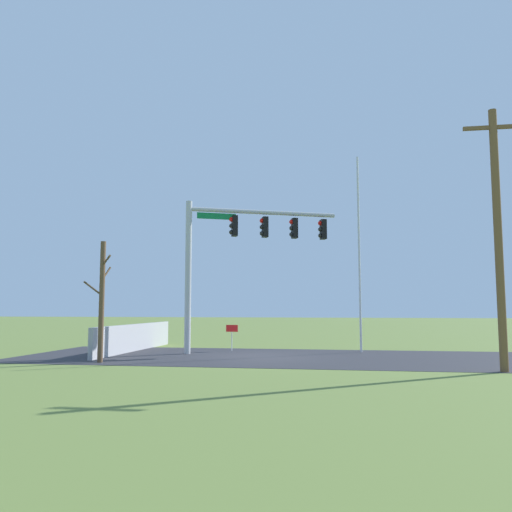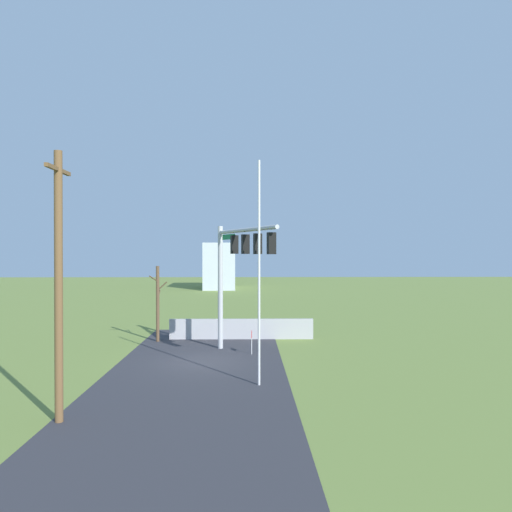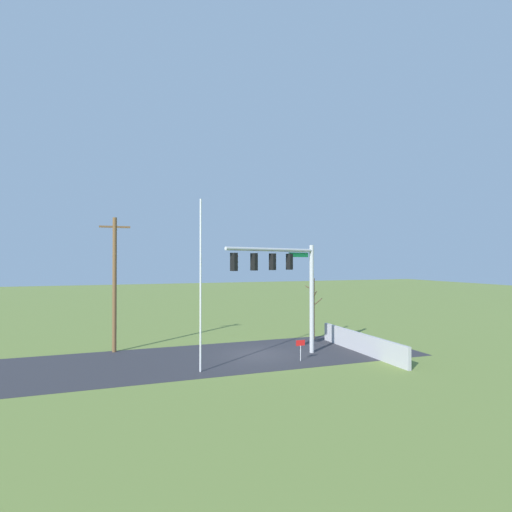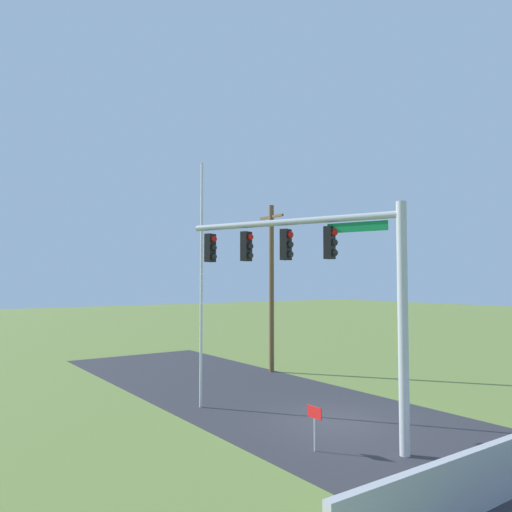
{
  "view_description": "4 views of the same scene",
  "coord_description": "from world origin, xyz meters",
  "px_view_note": "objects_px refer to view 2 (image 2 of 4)",
  "views": [
    {
      "loc": [
        -3.26,
        21.26,
        2.06
      ],
      "look_at": [
        0.54,
        -2.26,
        4.44
      ],
      "focal_mm": 35.9,
      "sensor_mm": 36.0,
      "label": 1
    },
    {
      "loc": [
        -24.11,
        -2.28,
        5.43
      ],
      "look_at": [
        -0.22,
        -2.7,
        5.2
      ],
      "focal_mm": 34.56,
      "sensor_mm": 36.0,
      "label": 2
    },
    {
      "loc": [
        -8.77,
        -23.82,
        5.86
      ],
      "look_at": [
        -0.91,
        -2.2,
        6.11
      ],
      "focal_mm": 28.48,
      "sensor_mm": 36.0,
      "label": 3
    },
    {
      "loc": [
        11.98,
        -11.74,
        4.65
      ],
      "look_at": [
        -0.41,
        -2.96,
        5.43
      ],
      "focal_mm": 34.6,
      "sensor_mm": 36.0,
      "label": 4
    }
  ],
  "objects_px": {
    "bare_tree": "(158,303)",
    "open_sign": "(252,337)",
    "signal_mast": "(236,260)",
    "flagpole": "(259,273)",
    "utility_pole": "(59,281)",
    "distant_building": "(219,266)"
  },
  "relations": [
    {
      "from": "utility_pole",
      "to": "open_sign",
      "type": "relative_size",
      "value": 7.06
    },
    {
      "from": "signal_mast",
      "to": "bare_tree",
      "type": "xyz_separation_m",
      "value": [
        4.3,
        4.8,
        -2.63
      ]
    },
    {
      "from": "bare_tree",
      "to": "open_sign",
      "type": "relative_size",
      "value": 3.73
    },
    {
      "from": "signal_mast",
      "to": "bare_tree",
      "type": "height_order",
      "value": "signal_mast"
    },
    {
      "from": "bare_tree",
      "to": "open_sign",
      "type": "distance_m",
      "value": 6.96
    },
    {
      "from": "open_sign",
      "to": "flagpole",
      "type": "bearing_deg",
      "value": -177.62
    },
    {
      "from": "bare_tree",
      "to": "signal_mast",
      "type": "bearing_deg",
      "value": -131.85
    },
    {
      "from": "utility_pole",
      "to": "bare_tree",
      "type": "relative_size",
      "value": 1.89
    },
    {
      "from": "utility_pole",
      "to": "bare_tree",
      "type": "distance_m",
      "value": 14.16
    },
    {
      "from": "open_sign",
      "to": "distant_building",
      "type": "bearing_deg",
      "value": 5.3
    },
    {
      "from": "bare_tree",
      "to": "distant_building",
      "type": "distance_m",
      "value": 42.95
    },
    {
      "from": "flagpole",
      "to": "distant_building",
      "type": "relative_size",
      "value": 0.96
    },
    {
      "from": "utility_pole",
      "to": "distant_building",
      "type": "xyz_separation_m",
      "value": [
        56.91,
        -1.87,
        -1.15
      ]
    },
    {
      "from": "flagpole",
      "to": "distant_building",
      "type": "bearing_deg",
      "value": 4.97
    },
    {
      "from": "distant_building",
      "to": "utility_pole",
      "type": "bearing_deg",
      "value": 175.95
    },
    {
      "from": "utility_pole",
      "to": "flagpole",
      "type": "bearing_deg",
      "value": -57.0
    },
    {
      "from": "signal_mast",
      "to": "utility_pole",
      "type": "xyz_separation_m",
      "value": [
        -9.69,
        5.39,
        -0.49
      ]
    },
    {
      "from": "flagpole",
      "to": "bare_tree",
      "type": "relative_size",
      "value": 2.0
    },
    {
      "from": "distant_building",
      "to": "signal_mast",
      "type": "bearing_deg",
      "value": -177.91
    },
    {
      "from": "signal_mast",
      "to": "flagpole",
      "type": "height_order",
      "value": "flagpole"
    },
    {
      "from": "bare_tree",
      "to": "open_sign",
      "type": "xyz_separation_m",
      "value": [
        -3.84,
        -5.62,
        -1.43
      ]
    },
    {
      "from": "utility_pole",
      "to": "open_sign",
      "type": "xyz_separation_m",
      "value": [
        10.15,
        -6.21,
        -3.57
      ]
    }
  ]
}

